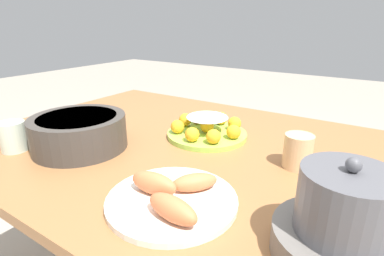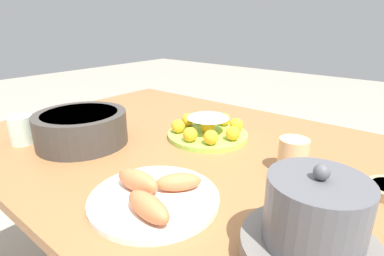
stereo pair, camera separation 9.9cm
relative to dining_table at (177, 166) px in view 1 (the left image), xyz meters
The scene contains 7 objects.
dining_table is the anchor object (origin of this frame).
cake_plate 0.16m from the dining_table, 121.12° to the right, with size 0.27×0.27×0.08m.
serving_bowl 0.33m from the dining_table, 42.42° to the left, with size 0.28×0.28×0.10m.
seafood_platter 0.37m from the dining_table, 124.58° to the left, with size 0.28×0.28×0.06m.
cup_near 0.40m from the dining_table, behind, with size 0.08×0.08×0.09m.
cup_far 0.51m from the dining_table, 40.95° to the left, with size 0.08×0.08×0.09m.
warming_pot 0.60m from the dining_table, 153.49° to the left, with size 0.22×0.22×0.18m.
Camera 1 is at (-0.54, 0.73, 1.10)m, focal length 28.00 mm.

